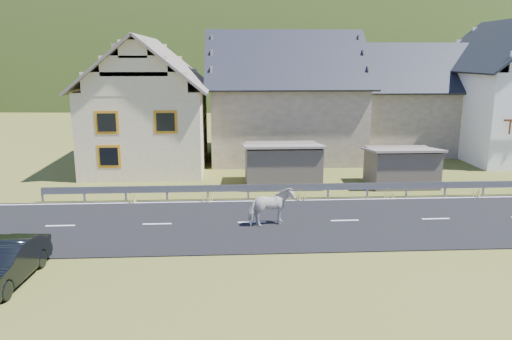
{
  "coord_description": "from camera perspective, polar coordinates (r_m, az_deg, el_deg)",
  "views": [
    {
      "loc": [
        -4.98,
        -20.15,
        6.88
      ],
      "look_at": [
        -3.74,
        1.5,
        1.98
      ],
      "focal_mm": 35.0,
      "sensor_mm": 36.0,
      "label": 1
    }
  ],
  "objects": [
    {
      "name": "ground",
      "position": [
        21.87,
        10.11,
        -5.8
      ],
      "size": [
        160.0,
        160.0,
        0.0
      ],
      "primitive_type": "plane",
      "color": "#464F1B",
      "rests_on": "ground"
    },
    {
      "name": "shed_right",
      "position": [
        28.43,
        16.27,
        0.29
      ],
      "size": [
        3.8,
        2.9,
        2.2
      ],
      "primitive_type": "cube",
      "color": "#64594B",
      "rests_on": "ground"
    },
    {
      "name": "mountain",
      "position": [
        202.2,
        -0.42,
        5.11
      ],
      "size": [
        440.0,
        280.0,
        260.0
      ],
      "primitive_type": "ellipsoid",
      "color": "#1A3A0E",
      "rests_on": "ground"
    },
    {
      "name": "car",
      "position": [
        17.54,
        -26.89,
        -9.52
      ],
      "size": [
        1.67,
        4.05,
        1.3
      ],
      "primitive_type": "imported",
      "rotation": [
        0.0,
        0.0,
        -0.07
      ],
      "color": "black",
      "rests_on": "ground"
    },
    {
      "name": "house_stone_b",
      "position": [
        39.79,
        17.49,
        8.35
      ],
      "size": [
        9.8,
        8.8,
        8.1
      ],
      "color": "tan",
      "rests_on": "ground"
    },
    {
      "name": "guardrail",
      "position": [
        25.16,
        8.25,
        -1.94
      ],
      "size": [
        28.1,
        0.09,
        0.75
      ],
      "color": "#93969B",
      "rests_on": "ground"
    },
    {
      "name": "conifer_patch",
      "position": [
        139.44,
        -24.81,
        11.24
      ],
      "size": [
        76.0,
        50.0,
        28.0
      ],
      "primitive_type": "ellipsoid",
      "color": "black",
      "rests_on": "ground"
    },
    {
      "name": "house_cream",
      "position": [
        32.64,
        -12.25,
        8.02
      ],
      "size": [
        7.8,
        9.8,
        8.3
      ],
      "color": "#F8E5B4",
      "rests_on": "ground"
    },
    {
      "name": "road",
      "position": [
        21.87,
        10.11,
        -5.75
      ],
      "size": [
        60.0,
        7.0,
        0.04
      ],
      "primitive_type": "cube",
      "color": "black",
      "rests_on": "ground"
    },
    {
      "name": "lane_markings",
      "position": [
        21.86,
        10.11,
        -5.69
      ],
      "size": [
        60.0,
        6.6,
        0.01
      ],
      "primitive_type": "cube",
      "color": "silver",
      "rests_on": "road"
    },
    {
      "name": "house_stone_a",
      "position": [
        35.45,
        3.21,
        9.09
      ],
      "size": [
        10.8,
        9.8,
        8.9
      ],
      "color": "tan",
      "rests_on": "ground"
    },
    {
      "name": "horse",
      "position": [
        20.72,
        1.72,
        -4.23
      ],
      "size": [
        1.44,
        2.07,
        1.59
      ],
      "primitive_type": "imported",
      "rotation": [
        0.0,
        0.0,
        1.91
      ],
      "color": "beige",
      "rests_on": "road"
    },
    {
      "name": "shed_left",
      "position": [
        27.44,
        3.03,
        0.56
      ],
      "size": [
        4.3,
        3.3,
        2.4
      ],
      "primitive_type": "cube",
      "color": "#64594B",
      "rests_on": "ground"
    }
  ]
}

